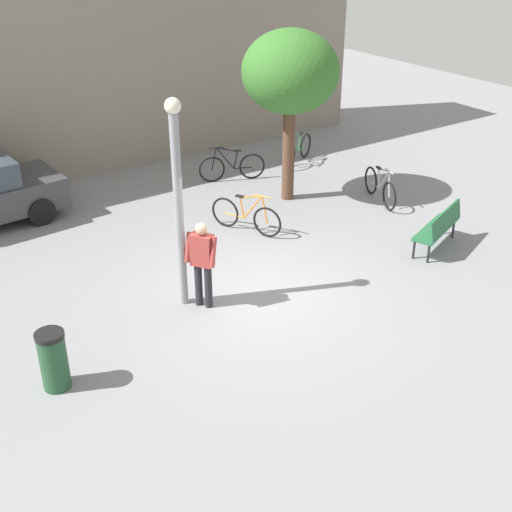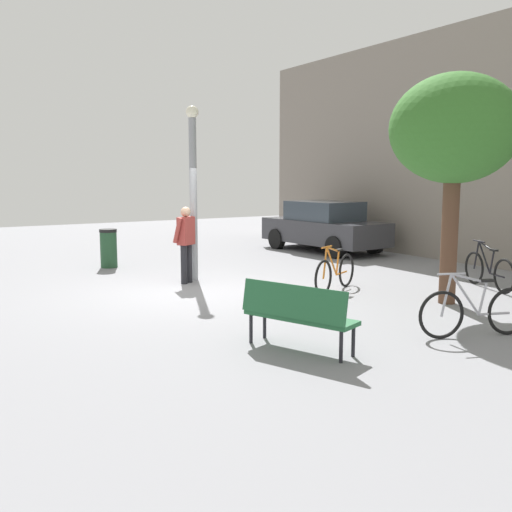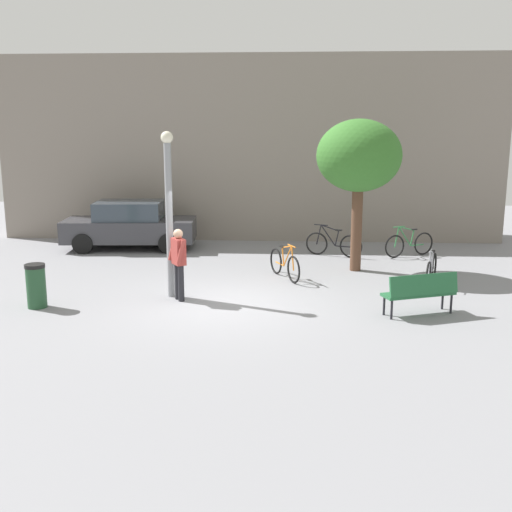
{
  "view_description": "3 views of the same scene",
  "coord_description": "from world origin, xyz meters",
  "px_view_note": "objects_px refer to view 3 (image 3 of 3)",
  "views": [
    {
      "loc": [
        -6.12,
        -8.95,
        6.52
      ],
      "look_at": [
        0.04,
        0.13,
        0.77
      ],
      "focal_mm": 46.58,
      "sensor_mm": 36.0,
      "label": 1
    },
    {
      "loc": [
        10.48,
        -4.99,
        2.35
      ],
      "look_at": [
        0.67,
        0.99,
        0.75
      ],
      "focal_mm": 40.85,
      "sensor_mm": 36.0,
      "label": 2
    },
    {
      "loc": [
        1.6,
        -13.39,
        4.0
      ],
      "look_at": [
        0.7,
        0.96,
        0.92
      ],
      "focal_mm": 43.33,
      "sensor_mm": 36.0,
      "label": 3
    }
  ],
  "objects_px": {
    "lamppost": "(169,206)",
    "person_by_lamppost": "(179,259)",
    "bicycle_green": "(409,244)",
    "park_bench": "(421,290)",
    "parked_car_charcoal": "(130,225)",
    "bicycle_silver": "(431,270)",
    "bicycle_orange": "(285,264)",
    "plaza_tree": "(359,157)",
    "bicycle_black": "(333,244)",
    "trash_bin": "(36,286)"
  },
  "relations": [
    {
      "from": "lamppost",
      "to": "bicycle_orange",
      "type": "xyz_separation_m",
      "value": [
        2.65,
        1.9,
        -1.76
      ]
    },
    {
      "from": "bicycle_silver",
      "to": "parked_car_charcoal",
      "type": "bearing_deg",
      "value": 155.02
    },
    {
      "from": "lamppost",
      "to": "bicycle_black",
      "type": "bearing_deg",
      "value": 49.48
    },
    {
      "from": "bicycle_black",
      "to": "bicycle_green",
      "type": "height_order",
      "value": "same"
    },
    {
      "from": "bicycle_orange",
      "to": "parked_car_charcoal",
      "type": "distance_m",
      "value": 6.32
    },
    {
      "from": "person_by_lamppost",
      "to": "bicycle_black",
      "type": "height_order",
      "value": "person_by_lamppost"
    },
    {
      "from": "plaza_tree",
      "to": "bicycle_silver",
      "type": "distance_m",
      "value": 3.58
    },
    {
      "from": "person_by_lamppost",
      "to": "bicycle_green",
      "type": "distance_m",
      "value": 8.11
    },
    {
      "from": "bicycle_orange",
      "to": "parked_car_charcoal",
      "type": "height_order",
      "value": "parked_car_charcoal"
    },
    {
      "from": "lamppost",
      "to": "park_bench",
      "type": "height_order",
      "value": "lamppost"
    },
    {
      "from": "person_by_lamppost",
      "to": "plaza_tree",
      "type": "distance_m",
      "value": 5.85
    },
    {
      "from": "lamppost",
      "to": "trash_bin",
      "type": "bearing_deg",
      "value": -158.84
    },
    {
      "from": "plaza_tree",
      "to": "trash_bin",
      "type": "bearing_deg",
      "value": -151.36
    },
    {
      "from": "bicycle_black",
      "to": "bicycle_green",
      "type": "bearing_deg",
      "value": 3.31
    },
    {
      "from": "person_by_lamppost",
      "to": "park_bench",
      "type": "height_order",
      "value": "person_by_lamppost"
    },
    {
      "from": "trash_bin",
      "to": "park_bench",
      "type": "bearing_deg",
      "value": -0.36
    },
    {
      "from": "bicycle_green",
      "to": "trash_bin",
      "type": "relative_size",
      "value": 1.64
    },
    {
      "from": "bicycle_orange",
      "to": "parked_car_charcoal",
      "type": "bearing_deg",
      "value": 144.09
    },
    {
      "from": "bicycle_green",
      "to": "parked_car_charcoal",
      "type": "bearing_deg",
      "value": 175.68
    },
    {
      "from": "parked_car_charcoal",
      "to": "trash_bin",
      "type": "xyz_separation_m",
      "value": [
        -0.34,
        -6.68,
        -0.28
      ]
    },
    {
      "from": "bicycle_green",
      "to": "bicycle_orange",
      "type": "bearing_deg",
      "value": -141.24
    },
    {
      "from": "park_bench",
      "to": "parked_car_charcoal",
      "type": "bearing_deg",
      "value": 140.06
    },
    {
      "from": "park_bench",
      "to": "bicycle_orange",
      "type": "height_order",
      "value": "bicycle_orange"
    },
    {
      "from": "lamppost",
      "to": "parked_car_charcoal",
      "type": "distance_m",
      "value": 6.27
    },
    {
      "from": "lamppost",
      "to": "bicycle_orange",
      "type": "height_order",
      "value": "lamppost"
    },
    {
      "from": "plaza_tree",
      "to": "parked_car_charcoal",
      "type": "bearing_deg",
      "value": 159.49
    },
    {
      "from": "lamppost",
      "to": "plaza_tree",
      "type": "relative_size",
      "value": 0.93
    },
    {
      "from": "lamppost",
      "to": "bicycle_orange",
      "type": "relative_size",
      "value": 2.33
    },
    {
      "from": "bicycle_black",
      "to": "trash_bin",
      "type": "relative_size",
      "value": 1.73
    },
    {
      "from": "lamppost",
      "to": "bicycle_green",
      "type": "height_order",
      "value": "lamppost"
    },
    {
      "from": "person_by_lamppost",
      "to": "plaza_tree",
      "type": "relative_size",
      "value": 0.4
    },
    {
      "from": "lamppost",
      "to": "bicycle_orange",
      "type": "distance_m",
      "value": 3.7
    },
    {
      "from": "lamppost",
      "to": "person_by_lamppost",
      "type": "bearing_deg",
      "value": -51.0
    },
    {
      "from": "plaza_tree",
      "to": "bicycle_black",
      "type": "xyz_separation_m",
      "value": [
        -0.5,
        1.84,
        -2.74
      ]
    },
    {
      "from": "bicycle_green",
      "to": "parked_car_charcoal",
      "type": "xyz_separation_m",
      "value": [
        -8.88,
        0.67,
        0.39
      ]
    },
    {
      "from": "park_bench",
      "to": "plaza_tree",
      "type": "distance_m",
      "value": 4.94
    },
    {
      "from": "bicycle_black",
      "to": "bicycle_silver",
      "type": "height_order",
      "value": "same"
    },
    {
      "from": "person_by_lamppost",
      "to": "plaza_tree",
      "type": "height_order",
      "value": "plaza_tree"
    },
    {
      "from": "bicycle_green",
      "to": "bicycle_black",
      "type": "bearing_deg",
      "value": -176.69
    },
    {
      "from": "bicycle_black",
      "to": "bicycle_silver",
      "type": "bearing_deg",
      "value": -55.53
    },
    {
      "from": "plaza_tree",
      "to": "bicycle_orange",
      "type": "bearing_deg",
      "value": -151.54
    },
    {
      "from": "bicycle_orange",
      "to": "trash_bin",
      "type": "xyz_separation_m",
      "value": [
        -5.45,
        -2.98,
        0.11
      ]
    },
    {
      "from": "park_bench",
      "to": "bicycle_silver",
      "type": "relative_size",
      "value": 0.96
    },
    {
      "from": "bicycle_orange",
      "to": "parked_car_charcoal",
      "type": "xyz_separation_m",
      "value": [
        -5.11,
        3.7,
        0.39
      ]
    },
    {
      "from": "park_bench",
      "to": "bicycle_green",
      "type": "relative_size",
      "value": 1.03
    },
    {
      "from": "plaza_tree",
      "to": "bicycle_orange",
      "type": "relative_size",
      "value": 2.51
    },
    {
      "from": "bicycle_green",
      "to": "park_bench",
      "type": "bearing_deg",
      "value": -97.88
    },
    {
      "from": "lamppost",
      "to": "bicycle_silver",
      "type": "height_order",
      "value": "lamppost"
    },
    {
      "from": "lamppost",
      "to": "park_bench",
      "type": "distance_m",
      "value": 5.92
    },
    {
      "from": "person_by_lamppost",
      "to": "plaza_tree",
      "type": "bearing_deg",
      "value": 36.92
    }
  ]
}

